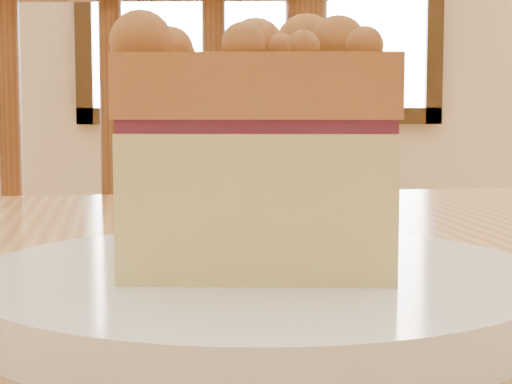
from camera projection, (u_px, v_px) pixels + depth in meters
cafe_chair_main at (143, 383)px, 1.03m from camera, size 0.49×0.49×1.01m
plate at (259, 293)px, 0.37m from camera, size 0.24×0.24×0.02m
cake_slice at (261, 145)px, 0.36m from camera, size 0.12×0.09×0.11m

